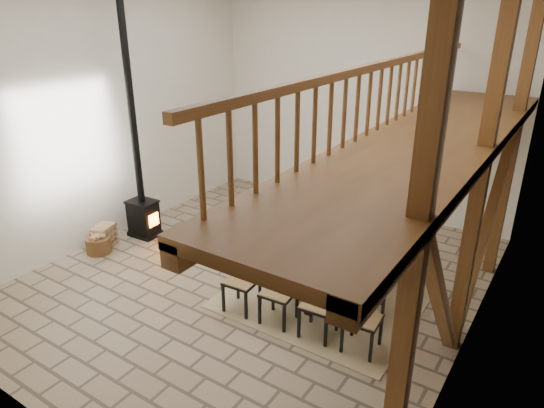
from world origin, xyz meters
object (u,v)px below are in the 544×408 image
Objects in this scene: dining_table at (322,278)px; log_stack at (104,236)px; wood_stove at (140,183)px; log_basket at (99,244)px.

dining_table reaches higher than log_stack.
log_basket is (-0.18, -1.02, -0.97)m from wood_stove.
dining_table reaches higher than log_basket.
wood_stove is 9.27× the size of log_stack.
dining_table is at bearing -4.29° from wood_stove.
dining_table is 0.52× the size of wood_stove.
log_basket is 0.26m from log_stack.
log_basket is 0.89× the size of log_stack.
wood_stove is (-4.20, 0.09, 0.74)m from dining_table.
wood_stove is at bearing 80.18° from log_basket.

